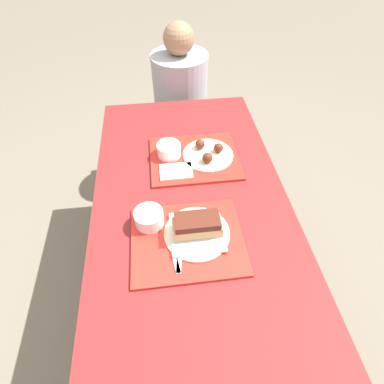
% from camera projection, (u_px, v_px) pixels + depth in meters
% --- Properties ---
extents(ground_plane, '(12.00, 12.00, 0.00)m').
position_uv_depth(ground_plane, '(192.00, 288.00, 1.76)').
color(ground_plane, '#706656').
extents(picnic_table, '(0.78, 1.53, 0.77)m').
position_uv_depth(picnic_table, '(192.00, 220.00, 1.27)').
color(picnic_table, maroon).
rests_on(picnic_table, ground_plane).
extents(picnic_bench_far, '(0.75, 0.28, 0.46)m').
position_uv_depth(picnic_bench_far, '(175.00, 133.00, 2.14)').
color(picnic_bench_far, maroon).
rests_on(picnic_bench_far, ground_plane).
extents(tray_near, '(0.40, 0.33, 0.01)m').
position_uv_depth(tray_near, '(188.00, 240.00, 1.07)').
color(tray_near, red).
rests_on(tray_near, picnic_table).
extents(tray_far, '(0.40, 0.33, 0.01)m').
position_uv_depth(tray_far, '(194.00, 158.00, 1.36)').
color(tray_far, red).
rests_on(tray_far, picnic_table).
extents(bowl_coleslaw_near, '(0.11, 0.11, 0.06)m').
position_uv_depth(bowl_coleslaw_near, '(149.00, 217.00, 1.09)').
color(bowl_coleslaw_near, white).
rests_on(bowl_coleslaw_near, tray_near).
extents(brisket_sandwich_plate, '(0.24, 0.24, 0.09)m').
position_uv_depth(brisket_sandwich_plate, '(197.00, 228.00, 1.05)').
color(brisket_sandwich_plate, beige).
rests_on(brisket_sandwich_plate, tray_near).
extents(plastic_fork_near, '(0.04, 0.17, 0.00)m').
position_uv_depth(plastic_fork_near, '(173.00, 251.00, 1.03)').
color(plastic_fork_near, white).
rests_on(plastic_fork_near, tray_near).
extents(plastic_knife_near, '(0.04, 0.17, 0.00)m').
position_uv_depth(plastic_knife_near, '(179.00, 251.00, 1.03)').
color(plastic_knife_near, white).
rests_on(plastic_knife_near, tray_near).
extents(condiment_packet, '(0.04, 0.03, 0.01)m').
position_uv_depth(condiment_packet, '(186.00, 222.00, 1.11)').
color(condiment_packet, teal).
rests_on(condiment_packet, tray_near).
extents(bowl_coleslaw_far, '(0.11, 0.11, 0.06)m').
position_uv_depth(bowl_coleslaw_far, '(169.00, 149.00, 1.35)').
color(bowl_coleslaw_far, white).
rests_on(bowl_coleslaw_far, tray_far).
extents(wings_plate_far, '(0.23, 0.23, 0.05)m').
position_uv_depth(wings_plate_far, '(208.00, 153.00, 1.36)').
color(wings_plate_far, beige).
rests_on(wings_plate_far, tray_far).
extents(napkin_far, '(0.14, 0.10, 0.01)m').
position_uv_depth(napkin_far, '(176.00, 171.00, 1.29)').
color(napkin_far, white).
rests_on(napkin_far, tray_far).
extents(person_seated_across, '(0.34, 0.34, 0.65)m').
position_uv_depth(person_seated_across, '(180.00, 88.00, 1.88)').
color(person_seated_across, '#9E9EA3').
rests_on(person_seated_across, picnic_bench_far).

